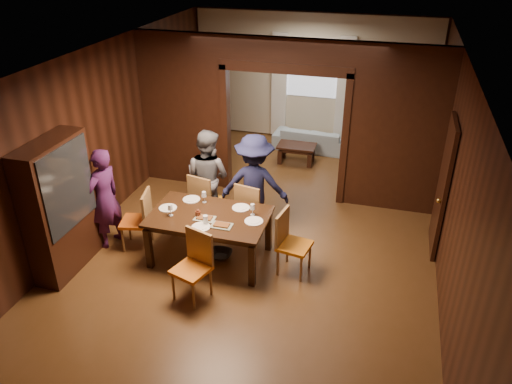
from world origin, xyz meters
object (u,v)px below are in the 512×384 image
(dining_table, at_px, (210,237))
(chair_far_r, at_px, (253,208))
(sofa, at_px, (312,139))
(chair_near, at_px, (191,268))
(chair_right, at_px, (295,244))
(chair_far_l, at_px, (207,199))
(person_purple, at_px, (105,198))
(hutch, at_px, (60,207))
(coffee_table, at_px, (296,154))
(person_navy, at_px, (255,185))
(person_grey, at_px, (208,177))
(chair_left, at_px, (136,220))

(dining_table, distance_m, chair_far_r, 0.94)
(sofa, relative_size, chair_far_r, 1.78)
(dining_table, height_order, chair_near, chair_near)
(chair_right, bearing_deg, sofa, 16.80)
(sofa, relative_size, chair_far_l, 1.78)
(person_purple, distance_m, hutch, 0.77)
(dining_table, relative_size, hutch, 0.87)
(coffee_table, height_order, chair_far_r, chair_far_r)
(person_navy, height_order, dining_table, person_navy)
(person_grey, distance_m, sofa, 3.79)
(dining_table, bearing_deg, chair_right, 0.36)
(dining_table, relative_size, chair_left, 1.79)
(chair_far_l, height_order, hutch, hutch)
(person_grey, height_order, sofa, person_grey)
(chair_far_l, xyz_separation_m, hutch, (-1.56, -1.67, 0.52))
(chair_right, height_order, hutch, hutch)
(person_purple, xyz_separation_m, chair_far_l, (1.29, 0.97, -0.33))
(sofa, relative_size, hutch, 0.86)
(chair_far_l, bearing_deg, hutch, 59.34)
(dining_table, bearing_deg, person_purple, -178.48)
(coffee_table, bearing_deg, chair_far_l, -108.21)
(person_navy, relative_size, chair_near, 1.75)
(sofa, relative_size, chair_left, 1.78)
(chair_far_l, distance_m, chair_near, 1.91)
(chair_far_l, relative_size, chair_far_r, 1.00)
(person_purple, height_order, sofa, person_purple)
(dining_table, xyz_separation_m, chair_near, (0.08, -0.93, 0.10))
(sofa, xyz_separation_m, chair_right, (0.54, -4.60, 0.23))
(chair_near, bearing_deg, chair_left, 163.16)
(sofa, xyz_separation_m, chair_left, (-1.97, -4.62, 0.23))
(sofa, height_order, chair_far_l, chair_far_l)
(person_navy, height_order, chair_right, person_navy)
(person_grey, height_order, dining_table, person_grey)
(person_navy, distance_m, chair_far_r, 0.38)
(sofa, height_order, dining_table, dining_table)
(person_purple, distance_m, person_grey, 1.69)
(person_navy, relative_size, dining_table, 0.97)
(person_purple, height_order, dining_table, person_purple)
(chair_left, bearing_deg, chair_far_l, 125.80)
(person_purple, height_order, chair_left, person_purple)
(chair_near, relative_size, hutch, 0.48)
(person_navy, bearing_deg, person_grey, -13.66)
(person_purple, xyz_separation_m, person_grey, (1.28, 1.09, 0.02))
(person_navy, xyz_separation_m, hutch, (-2.38, -1.70, 0.15))
(person_navy, height_order, sofa, person_navy)
(person_purple, xyz_separation_m, dining_table, (1.69, 0.04, -0.43))
(chair_right, distance_m, chair_near, 1.53)
(person_navy, height_order, chair_left, person_navy)
(chair_left, xyz_separation_m, chair_far_r, (1.65, 0.84, 0.00))
(chair_far_l, bearing_deg, chair_right, 163.92)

